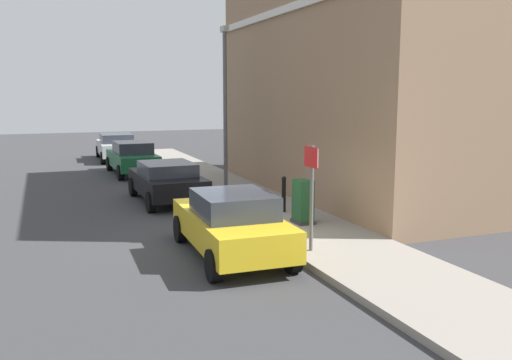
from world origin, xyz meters
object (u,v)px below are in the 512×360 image
Objects in this scene: car_black at (167,180)px; street_sign at (311,182)px; bollard_near_cabinet at (284,193)px; car_silver at (117,146)px; lamppost at (225,100)px; car_yellow at (232,223)px; car_green at (132,157)px; utility_cabinet at (303,203)px.

street_sign is at bearing -169.09° from car_black.
street_sign reaches higher than bollard_near_cabinet.
lamppost reaches higher than car_silver.
car_yellow reaches higher than bollard_near_cabinet.
bollard_near_cabinet is (2.73, -10.14, -0.05)m from car_green.
lamppost is at bearing 84.13° from street_sign.
car_black is at bearing -152.81° from lamppost.
car_silver is 0.78× the size of lamppost.
car_silver is 11.62m from lamppost.
car_yellow is 0.73× the size of lamppost.
car_green is 10.51m from bollard_near_cabinet.
car_yellow reaches higher than utility_cabinet.
utility_cabinet is at bearing -168.74° from car_green.
car_yellow is 3.63× the size of utility_cabinet.
car_yellow is 6.56m from car_black.
street_sign is (1.57, -7.25, 0.95)m from car_black.
utility_cabinet is 1.11× the size of bollard_near_cabinet.
car_green is at bearing 96.74° from street_sign.
car_black is at bearing 127.58° from bollard_near_cabinet.
car_green is 0.75× the size of lamppost.
car_yellow is 13.27m from car_green.
utility_cabinet is at bearing -93.95° from bollard_near_cabinet.
lamppost is (0.87, 8.51, 1.64)m from street_sign.
car_yellow and car_green have the same top height.
lamppost is at bearing -64.10° from car_black.
car_silver is 15.99m from bollard_near_cabinet.
car_silver is 1.95× the size of street_sign.
car_silver is at bearing 98.59° from utility_cabinet.
bollard_near_cabinet is 0.45× the size of street_sign.
bollard_near_cabinet is at bearing -168.68° from car_silver.
lamppost is at bearing 90.98° from utility_cabinet.
car_green is at bearing 1.92° from car_yellow.
car_yellow is at bearing 178.64° from car_black.
street_sign is at bearing -112.01° from car_yellow.
lamppost reaches higher than street_sign.
car_black is at bearing 117.53° from utility_cabinet.
car_green is at bearing 105.06° from bollard_near_cabinet.
lamppost is at bearing -156.66° from car_green.
car_silver reaches higher than utility_cabinet.
utility_cabinet is (2.60, -17.21, -0.07)m from car_silver.
street_sign is at bearing -174.77° from car_green.
car_silver is 4.31× the size of bollard_near_cabinet.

